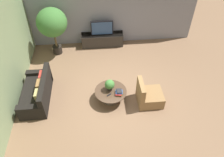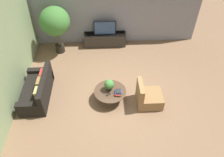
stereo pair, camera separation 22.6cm
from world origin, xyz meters
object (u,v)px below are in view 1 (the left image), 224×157
at_px(coffee_table, 111,93).
at_px(potted_palm_tall, 52,23).
at_px(potted_plant_tabletop, 110,85).
at_px(media_console, 102,40).
at_px(armchair_wicker, 148,96).
at_px(couch_by_wall, 37,93).
at_px(television, 102,28).

relative_size(coffee_table, potted_palm_tall, 0.53).
bearing_deg(potted_plant_tabletop, coffee_table, -70.11).
bearing_deg(media_console, armchair_wicker, -69.13).
bearing_deg(armchair_wicker, couch_by_wall, 82.71).
bearing_deg(armchair_wicker, potted_plant_tabletop, 77.30).
bearing_deg(potted_plant_tabletop, media_console, 91.09).
bearing_deg(couch_by_wall, potted_plant_tabletop, 85.60).
bearing_deg(potted_palm_tall, coffee_table, -54.60).
distance_m(coffee_table, potted_plant_tabletop, 0.35).
bearing_deg(television, coffee_table, -88.50).
height_order(television, potted_plant_tabletop, television).
distance_m(couch_by_wall, potted_palm_tall, 2.81).
distance_m(potted_palm_tall, potted_plant_tabletop, 3.46).
relative_size(armchair_wicker, potted_plant_tabletop, 2.18).
distance_m(couch_by_wall, potted_plant_tabletop, 2.40).
relative_size(coffee_table, couch_by_wall, 0.59).
height_order(potted_palm_tall, potted_plant_tabletop, potted_palm_tall).
bearing_deg(television, media_console, 90.00).
height_order(media_console, couch_by_wall, couch_by_wall).
relative_size(media_console, potted_palm_tall, 0.91).
bearing_deg(television, potted_plant_tabletop, -88.91).
bearing_deg(armchair_wicker, coffee_table, 80.11).
bearing_deg(potted_palm_tall, potted_plant_tabletop, -54.27).
relative_size(television, potted_plant_tabletop, 2.35).
xyz_separation_m(media_console, coffee_table, (0.08, -3.19, -0.00)).
bearing_deg(couch_by_wall, armchair_wicker, 82.71).
distance_m(television, potted_plant_tabletop, 3.13).
distance_m(television, coffee_table, 3.24).
height_order(coffee_table, potted_palm_tall, potted_palm_tall).
relative_size(media_console, armchair_wicker, 2.09).
height_order(couch_by_wall, potted_palm_tall, potted_palm_tall).
relative_size(media_console, coffee_table, 1.73).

